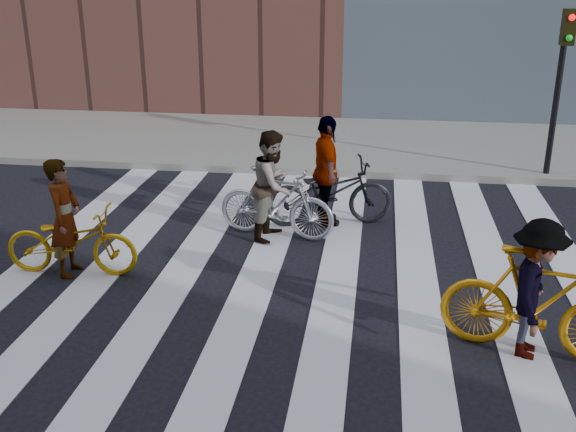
% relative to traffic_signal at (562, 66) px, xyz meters
% --- Properties ---
extents(ground, '(100.00, 100.00, 0.00)m').
position_rel_traffic_signal_xyz_m(ground, '(-4.40, -5.32, -2.28)').
color(ground, black).
rests_on(ground, ground).
extents(sidewalk_far, '(100.00, 5.00, 0.15)m').
position_rel_traffic_signal_xyz_m(sidewalk_far, '(-4.40, 2.18, -2.20)').
color(sidewalk_far, gray).
rests_on(sidewalk_far, ground).
extents(zebra_crosswalk, '(8.25, 10.00, 0.01)m').
position_rel_traffic_signal_xyz_m(zebra_crosswalk, '(-4.40, -5.32, -2.27)').
color(zebra_crosswalk, silver).
rests_on(zebra_crosswalk, ground).
extents(traffic_signal, '(0.22, 0.42, 3.33)m').
position_rel_traffic_signal_xyz_m(traffic_signal, '(0.00, 0.00, 0.00)').
color(traffic_signal, black).
rests_on(traffic_signal, ground).
extents(bike_yellow_left, '(1.89, 0.73, 0.98)m').
position_rel_traffic_signal_xyz_m(bike_yellow_left, '(-7.53, -5.35, -1.79)').
color(bike_yellow_left, '#D3970B').
rests_on(bike_yellow_left, ground).
extents(bike_silver_mid, '(1.97, 0.91, 1.14)m').
position_rel_traffic_signal_xyz_m(bike_silver_mid, '(-4.92, -3.63, -1.71)').
color(bike_silver_mid, '#B7BAC2').
rests_on(bike_silver_mid, ground).
extents(bike_yellow_right, '(2.17, 1.09, 1.26)m').
position_rel_traffic_signal_xyz_m(bike_yellow_right, '(-1.57, -6.66, -1.65)').
color(bike_yellow_right, '#FF9E0E').
rests_on(bike_yellow_right, ground).
extents(bike_dark_rear, '(2.24, 1.28, 1.12)m').
position_rel_traffic_signal_xyz_m(bike_dark_rear, '(-4.14, -2.96, -1.72)').
color(bike_dark_rear, black).
rests_on(bike_dark_rear, ground).
extents(rider_left, '(0.42, 0.62, 1.67)m').
position_rel_traffic_signal_xyz_m(rider_left, '(-7.58, -5.35, -1.45)').
color(rider_left, slate).
rests_on(rider_left, ground).
extents(rider_mid, '(0.81, 0.96, 1.73)m').
position_rel_traffic_signal_xyz_m(rider_mid, '(-4.97, -3.63, -1.41)').
color(rider_mid, slate).
rests_on(rider_mid, ground).
extents(rider_right, '(0.83, 1.15, 1.60)m').
position_rel_traffic_signal_xyz_m(rider_right, '(-1.62, -6.66, -1.48)').
color(rider_right, slate).
rests_on(rider_right, ground).
extents(rider_rear, '(0.72, 1.16, 1.84)m').
position_rel_traffic_signal_xyz_m(rider_rear, '(-4.19, -2.96, -1.36)').
color(rider_rear, slate).
rests_on(rider_rear, ground).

